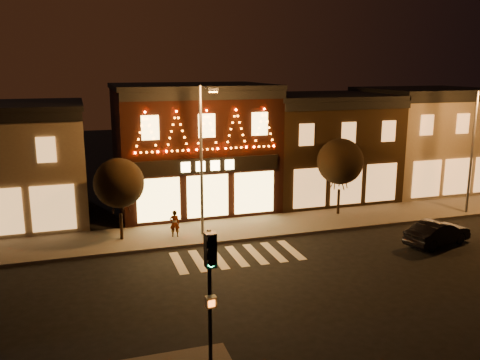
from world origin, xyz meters
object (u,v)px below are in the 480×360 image
traffic_signal_near (210,275)px  streetlamp_mid (203,150)px  dark_sedan (437,233)px  pedestrian (175,223)px

traffic_signal_near → streetlamp_mid: streetlamp_mid is taller
dark_sedan → streetlamp_mid: bearing=51.9°
traffic_signal_near → dark_sedan: size_ratio=1.15×
streetlamp_mid → dark_sedan: 13.44m
pedestrian → traffic_signal_near: bearing=100.1°
dark_sedan → pedestrian: 14.31m
traffic_signal_near → streetlamp_mid: 13.29m
dark_sedan → pedestrian: (-13.33, 5.21, 0.25)m
traffic_signal_near → pedestrian: size_ratio=3.03×
traffic_signal_near → pedestrian: (1.31, 13.13, -2.49)m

